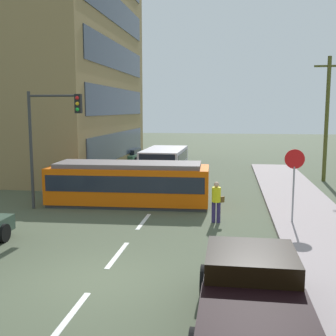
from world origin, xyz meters
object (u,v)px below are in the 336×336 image
object	(u,v)px
city_bus	(164,161)
pickup_truck_parked	(252,295)
traffic_light_mast	(50,128)
parked_sedan_furthest	(129,155)
streetcar_tram	(129,183)
pedestrian_crossing	(216,200)
utility_pole_mid	(327,117)
stop_sign	(294,170)
parked_sedan_far	(102,164)
parked_sedan_mid	(85,177)

from	to	relation	value
city_bus	pickup_truck_parked	xyz separation A→B (m)	(4.86, -19.41, -0.30)
traffic_light_mast	parked_sedan_furthest	bearing A→B (deg)	92.09
streetcar_tram	pedestrian_crossing	bearing A→B (deg)	-31.98
pickup_truck_parked	utility_pole_mid	size ratio (longest dim) A/B	0.64
city_bus	stop_sign	distance (m)	13.06
parked_sedan_far	parked_sedan_furthest	distance (m)	5.84
streetcar_tram	city_bus	distance (m)	8.43
city_bus	utility_pole_mid	distance (m)	10.75
parked_sedan_furthest	stop_sign	bearing A→B (deg)	-58.72
stop_sign	traffic_light_mast	bearing A→B (deg)	173.55
stop_sign	parked_sedan_mid	bearing A→B (deg)	148.78
parked_sedan_far	parked_sedan_mid	bearing A→B (deg)	-82.16
city_bus	utility_pole_mid	world-z (taller)	utility_pole_mid
city_bus	pickup_truck_parked	distance (m)	20.02
pickup_truck_parked	stop_sign	size ratio (longest dim) A/B	1.74
parked_sedan_furthest	traffic_light_mast	distance (m)	17.42
city_bus	traffic_light_mast	world-z (taller)	traffic_light_mast
parked_sedan_far	utility_pole_mid	bearing A→B (deg)	-6.17
stop_sign	utility_pole_mid	world-z (taller)	utility_pole_mid
pedestrian_crossing	pickup_truck_parked	xyz separation A→B (m)	(1.00, -8.32, -0.15)
parked_sedan_far	parked_sedan_furthest	bearing A→B (deg)	84.35
streetcar_tram	city_bus	bearing A→B (deg)	87.27
pickup_truck_parked	parked_sedan_far	distance (m)	23.01
parked_sedan_mid	utility_pole_mid	bearing A→B (deg)	16.57
pedestrian_crossing	pickup_truck_parked	bearing A→B (deg)	-83.18
traffic_light_mast	pedestrian_crossing	bearing A→B (deg)	-9.19
pedestrian_crossing	pickup_truck_parked	distance (m)	8.38
pedestrian_crossing	parked_sedan_mid	distance (m)	10.32
parked_sedan_far	utility_pole_mid	size ratio (longest dim) A/B	0.53
city_bus	utility_pole_mid	size ratio (longest dim) A/B	0.71
stop_sign	city_bus	bearing A→B (deg)	121.78
traffic_light_mast	utility_pole_mid	distance (m)	17.01
pickup_truck_parked	parked_sedan_far	xyz separation A→B (m)	(-9.71, 20.86, -0.18)
traffic_light_mast	parked_sedan_far	bearing A→B (deg)	96.05
parked_sedan_mid	utility_pole_mid	size ratio (longest dim) A/B	0.56
stop_sign	streetcar_tram	bearing A→B (deg)	160.02
pedestrian_crossing	parked_sedan_far	xyz separation A→B (m)	(-8.72, 12.54, -0.32)
parked_sedan_far	pickup_truck_parked	bearing A→B (deg)	-65.03
parked_sedan_far	utility_pole_mid	world-z (taller)	utility_pole_mid
pickup_truck_parked	utility_pole_mid	bearing A→B (deg)	74.14
pickup_truck_parked	utility_pole_mid	distance (m)	20.25
parked_sedan_furthest	traffic_light_mast	xyz separation A→B (m)	(0.63, -17.13, 3.08)
streetcar_tram	city_bus	size ratio (longest dim) A/B	1.39
city_bus	utility_pole_mid	bearing A→B (deg)	-1.05
traffic_light_mast	stop_sign	bearing A→B (deg)	-6.45
city_bus	streetcar_tram	bearing A→B (deg)	-92.73
pickup_truck_parked	parked_sedan_far	size ratio (longest dim) A/B	1.22
streetcar_tram	utility_pole_mid	xyz separation A→B (m)	(10.73, 8.24, 3.02)
parked_sedan_far	parked_sedan_furthest	world-z (taller)	same
pedestrian_crossing	traffic_light_mast	xyz separation A→B (m)	(-7.52, 1.22, 2.76)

